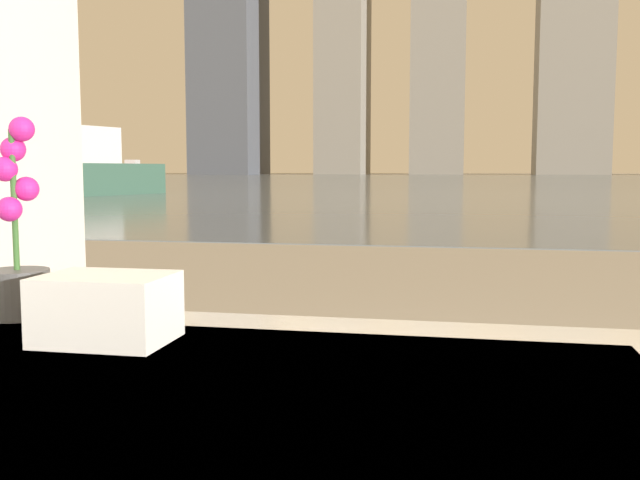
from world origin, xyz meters
The scene contains 7 objects.
potted_orchid centered at (-0.52, 1.02, 0.61)m, with size 0.13×0.13×0.41m.
towel_stack centered at (-0.23, 0.86, 0.54)m, with size 0.22×0.17×0.12m.
harbor_water centered at (0.00, 62.00, 0.01)m, with size 180.00×110.00×0.01m.
harbor_boat_0 centered at (-11.01, 19.71, 0.74)m, with size 3.44×5.86×2.08m.
harbor_boat_1 centered at (-39.91, 82.83, 0.72)m, with size 2.53×5.56×2.01m.
harbor_boat_2 centered at (-37.37, 64.49, 0.50)m, with size 2.70×3.94×1.40m.
skyline_tower_0 centered at (-38.73, 118.00, 24.33)m, with size 10.44×13.98×48.67m.
Camera 1 is at (0.38, -0.28, 0.79)m, focal length 40.00 mm.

